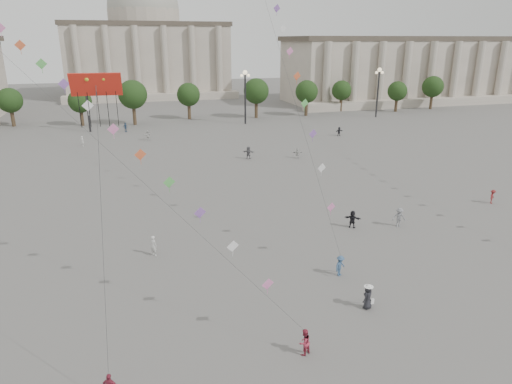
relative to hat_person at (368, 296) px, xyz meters
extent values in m
plane|color=#524F4D|center=(-4.88, -2.75, -0.87)|extent=(360.00, 360.00, 0.00)
cube|color=#A19687|center=(70.12, 92.25, 7.13)|extent=(80.00, 22.00, 16.00)
cube|color=#463D33|center=(70.12, 92.25, 15.73)|extent=(81.60, 22.44, 1.20)
cube|color=#A19687|center=(70.12, 79.25, 0.13)|extent=(84.00, 4.00, 2.00)
cube|color=#A19687|center=(-4.88, 127.25, 9.13)|extent=(46.00, 30.00, 20.00)
cube|color=#463D33|center=(-4.88, 127.25, 19.73)|extent=(46.92, 30.60, 1.20)
cube|color=#A19687|center=(-4.88, 110.25, 0.13)|extent=(48.30, 4.00, 2.00)
cylinder|color=#A19687|center=(-4.88, 127.25, 21.63)|extent=(21.00, 21.00, 5.00)
sphere|color=#9C9B8E|center=(-4.88, 127.25, 24.13)|extent=(21.00, 21.00, 21.00)
cylinder|color=#34251A|center=(-34.88, 75.25, 0.89)|extent=(0.70, 0.70, 3.52)
sphere|color=black|center=(-34.88, 75.25, 4.57)|extent=(5.12, 5.12, 5.12)
cylinder|color=#34251A|center=(-22.88, 75.25, 0.89)|extent=(0.70, 0.70, 3.52)
sphere|color=black|center=(-22.88, 75.25, 4.57)|extent=(5.12, 5.12, 5.12)
cylinder|color=#34251A|center=(-10.88, 75.25, 0.89)|extent=(0.70, 0.70, 3.52)
sphere|color=black|center=(-10.88, 75.25, 4.57)|extent=(5.12, 5.12, 5.12)
cylinder|color=#34251A|center=(1.12, 75.25, 0.89)|extent=(0.70, 0.70, 3.52)
sphere|color=black|center=(1.12, 75.25, 4.57)|extent=(5.12, 5.12, 5.12)
cylinder|color=#34251A|center=(13.12, 75.25, 0.89)|extent=(0.70, 0.70, 3.52)
sphere|color=black|center=(13.12, 75.25, 4.57)|extent=(5.12, 5.12, 5.12)
cylinder|color=#34251A|center=(25.12, 75.25, 0.89)|extent=(0.70, 0.70, 3.52)
sphere|color=black|center=(25.12, 75.25, 4.57)|extent=(5.12, 5.12, 5.12)
cylinder|color=#34251A|center=(37.12, 75.25, 0.89)|extent=(0.70, 0.70, 3.52)
sphere|color=black|center=(37.12, 75.25, 4.57)|extent=(5.12, 5.12, 5.12)
cylinder|color=#34251A|center=(49.12, 75.25, 0.89)|extent=(0.70, 0.70, 3.52)
sphere|color=black|center=(49.12, 75.25, 4.57)|extent=(5.12, 5.12, 5.12)
cylinder|color=#34251A|center=(61.12, 75.25, 0.89)|extent=(0.70, 0.70, 3.52)
sphere|color=black|center=(61.12, 75.25, 4.57)|extent=(5.12, 5.12, 5.12)
cylinder|color=#262628|center=(-19.88, 67.25, 4.13)|extent=(0.36, 0.36, 10.00)
sphere|color=#FFE5B2|center=(-19.88, 67.25, 9.33)|extent=(0.90, 0.90, 0.90)
sphere|color=#FFE5B2|center=(-20.58, 67.25, 8.73)|extent=(0.60, 0.60, 0.60)
sphere|color=#FFE5B2|center=(-19.18, 67.25, 8.73)|extent=(0.60, 0.60, 0.60)
cylinder|color=#262628|center=(10.12, 67.25, 4.13)|extent=(0.36, 0.36, 10.00)
sphere|color=#FFE5B2|center=(10.12, 67.25, 9.33)|extent=(0.90, 0.90, 0.90)
sphere|color=#FFE5B2|center=(9.42, 67.25, 8.73)|extent=(0.60, 0.60, 0.60)
sphere|color=#FFE5B2|center=(10.82, 67.25, 8.73)|extent=(0.60, 0.60, 0.60)
cylinder|color=#262628|center=(40.12, 67.25, 4.13)|extent=(0.36, 0.36, 10.00)
sphere|color=#FFE5B2|center=(40.12, 67.25, 9.33)|extent=(0.90, 0.90, 0.90)
sphere|color=#FFE5B2|center=(39.42, 67.25, 8.73)|extent=(0.60, 0.60, 0.60)
sphere|color=#FFE5B2|center=(40.82, 67.25, 8.73)|extent=(0.60, 0.60, 0.60)
imported|color=#334F73|center=(-13.53, 65.25, 0.01)|extent=(1.09, 0.95, 1.76)
imported|color=black|center=(5.34, 12.22, -0.05)|extent=(1.52, 1.28, 1.64)
imported|color=silver|center=(-10.04, 56.48, 0.01)|extent=(1.45, 1.60, 1.77)
imported|color=slate|center=(9.55, 11.21, 0.04)|extent=(1.35, 1.09, 1.83)
imported|color=beige|center=(9.92, 37.71, -0.11)|extent=(1.49, 0.85, 1.53)
imported|color=maroon|center=(22.52, 13.91, -0.12)|extent=(1.11, 1.04, 1.50)
imported|color=black|center=(22.99, 50.72, -0.08)|extent=(1.53, 0.69, 1.59)
imported|color=silver|center=(-20.47, 54.97, -0.05)|extent=(0.67, 0.72, 1.65)
imported|color=#5C5B60|center=(3.02, 39.31, 0.05)|extent=(1.75, 1.34, 1.84)
imported|color=beige|center=(-12.51, 11.61, -0.04)|extent=(0.69, 0.73, 1.67)
imported|color=#A02B40|center=(-5.60, -3.05, -0.09)|extent=(0.93, 0.84, 1.56)
imported|color=#365479|center=(0.24, 4.39, -0.09)|extent=(1.17, 1.02, 1.57)
imported|color=black|center=(0.00, 0.00, -0.04)|extent=(0.96, 0.86, 1.65)
cone|color=white|center=(0.00, 0.00, 0.75)|extent=(0.52, 0.52, 0.14)
cylinder|color=white|center=(0.00, 0.00, 0.69)|extent=(0.60, 0.60, 0.02)
cube|color=white|center=(0.25, -0.15, -0.32)|extent=(0.22, 0.10, 0.35)
cube|color=red|center=(-14.98, -0.67, 13.62)|extent=(2.22, 0.61, 1.02)
cube|color=#177E26|center=(-15.33, -0.71, 13.87)|extent=(0.36, 0.21, 0.34)
cube|color=#1C4A9A|center=(-14.63, -0.71, 13.87)|extent=(0.36, 0.21, 0.34)
sphere|color=gold|center=(-15.33, -0.75, 13.87)|extent=(0.20, 0.20, 0.20)
sphere|color=gold|center=(-14.63, -0.75, 13.87)|extent=(0.20, 0.20, 0.20)
cylinder|color=#3F3F3F|center=(-15.34, -2.12, 7.18)|extent=(0.02, 0.02, 13.23)
cube|color=pink|center=(-7.10, -1.16, 2.68)|extent=(0.76, 0.25, 0.76)
cube|color=white|center=(-8.60, 0.73, 4.32)|extent=(0.76, 0.25, 0.76)
cube|color=#8A58B1|center=(-10.11, 2.61, 5.84)|extent=(0.76, 0.25, 0.76)
cube|color=#58B654|center=(-11.61, 4.50, 7.28)|extent=(0.76, 0.25, 0.76)
cube|color=#DA5D33|center=(-13.11, 6.39, 8.67)|extent=(0.76, 0.25, 0.76)
cube|color=pink|center=(-14.61, 8.27, 10.01)|extent=(0.76, 0.25, 0.76)
cube|color=white|center=(-16.12, 10.16, 11.33)|extent=(0.76, 0.25, 0.76)
cube|color=#8A58B1|center=(-17.62, 12.05, 12.61)|extent=(0.76, 0.25, 0.76)
cube|color=#58B654|center=(-19.12, 13.93, 13.88)|extent=(0.76, 0.25, 0.76)
cube|color=#DA5D33|center=(-20.63, 15.82, 15.12)|extent=(0.76, 0.25, 0.76)
cube|color=pink|center=(-22.13, 17.71, 16.34)|extent=(0.76, 0.25, 0.76)
cube|color=pink|center=(0.36, 6.62, 3.65)|extent=(0.76, 0.25, 0.76)
cube|color=white|center=(0.48, 8.84, 6.08)|extent=(0.76, 0.25, 0.76)
cube|color=#8A58B1|center=(0.60, 11.07, 8.33)|extent=(0.76, 0.25, 0.76)
cube|color=#58B654|center=(0.72, 13.30, 10.46)|extent=(0.76, 0.25, 0.76)
cube|color=#DA5D33|center=(0.84, 15.52, 12.51)|extent=(0.76, 0.25, 0.76)
cube|color=pink|center=(0.96, 17.75, 14.50)|extent=(0.76, 0.25, 0.76)
cube|color=white|center=(1.08, 19.98, 16.44)|extent=(0.76, 0.25, 0.76)
cube|color=#8A58B1|center=(1.20, 22.20, 18.34)|extent=(0.76, 0.25, 0.76)
camera|label=1|loc=(-14.01, -22.32, 15.50)|focal=32.00mm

